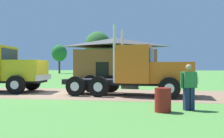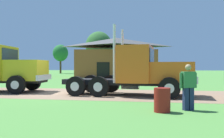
{
  "view_description": "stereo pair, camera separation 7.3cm",
  "coord_description": "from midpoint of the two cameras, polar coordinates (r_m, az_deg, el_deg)",
  "views": [
    {
      "loc": [
        5.5,
        -13.75,
        1.52
      ],
      "look_at": [
        3.26,
        -0.89,
        1.41
      ],
      "focal_mm": 40.03,
      "sensor_mm": 36.0,
      "label": 1
    },
    {
      "loc": [
        5.57,
        -13.74,
        1.52
      ],
      "look_at": [
        3.26,
        -0.89,
        1.41
      ],
      "focal_mm": 40.03,
      "sensor_mm": 36.0,
      "label": 2
    }
  ],
  "objects": [
    {
      "name": "shed_building",
      "position": [
        38.8,
        1.07,
        2.54
      ],
      "size": [
        13.39,
        9.93,
        6.06
      ],
      "color": "#974E29",
      "rests_on": "ground_plane"
    },
    {
      "name": "truck_foreground_white",
      "position": [
        13.32,
        6.96,
        -0.74
      ],
      "size": [
        7.16,
        3.12,
        3.68
      ],
      "color": "black",
      "rests_on": "ground_plane"
    },
    {
      "name": "visitor_walking_mid",
      "position": [
        9.15,
        17.24,
        -3.61
      ],
      "size": [
        0.61,
        0.41,
        1.61
      ],
      "color": "#33723F",
      "rests_on": "ground_plane"
    },
    {
      "name": "steel_barrel",
      "position": [
        8.62,
        11.62,
        -6.95
      ],
      "size": [
        0.55,
        0.55,
        0.81
      ],
      "primitive_type": "cylinder",
      "color": "maroon",
      "rests_on": "ground_plane"
    },
    {
      "name": "tree_mid",
      "position": [
        48.52,
        -2.99,
        5.23
      ],
      "size": [
        5.12,
        5.12,
        8.39
      ],
      "color": "#513823",
      "rests_on": "ground_plane"
    },
    {
      "name": "ground_plane",
      "position": [
        14.89,
        -11.72,
        -5.39
      ],
      "size": [
        200.0,
        200.0,
        0.0
      ],
      "primitive_type": "plane",
      "color": "#4E893B"
    },
    {
      "name": "dirt_track",
      "position": [
        14.89,
        -11.72,
        -5.38
      ],
      "size": [
        120.0,
        5.75,
        0.01
      ],
      "primitive_type": "cube",
      "color": "#886C54",
      "rests_on": "ground_plane"
    },
    {
      "name": "truck_near_left",
      "position": [
        16.59,
        -23.57,
        -0.24
      ],
      "size": [
        6.84,
        3.13,
        3.46
      ],
      "color": "black",
      "rests_on": "ground_plane"
    },
    {
      "name": "tree_left",
      "position": [
        59.78,
        -11.65,
        3.56
      ],
      "size": [
        3.56,
        3.56,
        6.76
      ],
      "color": "#513823",
      "rests_on": "ground_plane"
    }
  ]
}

